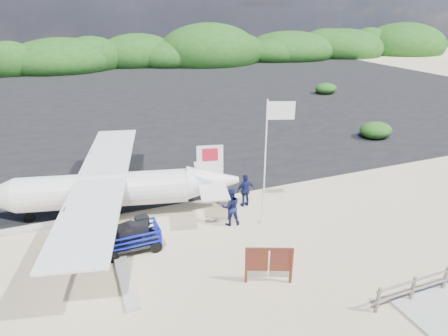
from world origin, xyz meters
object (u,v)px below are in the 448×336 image
Objects in this scene: baggage_cart at (133,250)px; signboard at (268,282)px; aircraft_large at (317,102)px; flagpole at (262,223)px; crew_a at (110,214)px; crew_c at (245,190)px; crew_b at (231,207)px.

baggage_cart is 5.82m from signboard.
aircraft_large is (22.73, 20.37, 0.00)m from baggage_cart.
crew_a is at bearing 163.15° from flagpole.
crew_c is (6.60, -0.15, 0.06)m from crew_a.
crew_a is 0.93× the size of crew_c.
crew_b is at bearing 61.06° from aircraft_large.
flagpole reaches higher than aircraft_large.
baggage_cart is at bearing 12.56° from crew_c.
baggage_cart is 0.42× the size of flagpole.
signboard reaches higher than baggage_cart.
signboard is at bearing 95.82° from crew_b.
flagpole is 1.76m from crew_b.
flagpole is 6.99m from crew_a.
flagpole is 4.33m from signboard.
aircraft_large is (18.10, 19.90, -0.91)m from crew_b.
signboard is (4.30, -3.92, 0.00)m from baggage_cart.
crew_c is (1.39, 1.42, -0.05)m from crew_b.
baggage_cart is 1.54× the size of crew_a.
flagpole is 3.41× the size of crew_c.
crew_c is 24.93m from aircraft_large.
baggage_cart is at bearing -179.78° from flagpole.
crew_b is at bearing 40.57° from crew_c.
signboard is 1.02× the size of crew_b.
aircraft_large reaches higher than baggage_cart.
flagpole reaches higher than signboard.
signboard is at bearing -43.66° from baggage_cart.
flagpole is at bearing -1.06° from baggage_cart.
aircraft_large is at bearing -157.31° from crew_a.
baggage_cart is 6.07m from flagpole.
crew_b is 0.13× the size of aircraft_large.
crew_a is at bearing -6.58° from crew_b.
signboard is 0.13× the size of aircraft_large.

